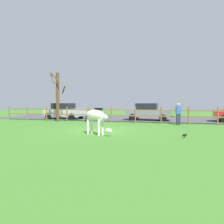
{
  "coord_description": "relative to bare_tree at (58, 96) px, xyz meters",
  "views": [
    {
      "loc": [
        4.2,
        -12.53,
        1.7
      ],
      "look_at": [
        0.57,
        0.7,
        1.08
      ],
      "focal_mm": 34.53,
      "sensor_mm": 36.0,
      "label": 1
    }
  ],
  "objects": [
    {
      "name": "parked_car_silver",
      "position": [
        -0.65,
        2.44,
        -1.44
      ],
      "size": [
        4.16,
        2.22,
        1.56
      ],
      "color": "#B7BABF",
      "rests_on": "parking_asphalt"
    },
    {
      "name": "zebra",
      "position": [
        5.94,
        -6.56,
        -1.36
      ],
      "size": [
        1.8,
        1.06,
        1.41
      ],
      "color": "white",
      "rests_on": "ground_plane"
    },
    {
      "name": "crow_on_grass",
      "position": [
        10.34,
        -6.38,
        -2.16
      ],
      "size": [
        0.21,
        0.1,
        0.2
      ],
      "color": "black",
      "rests_on": "ground_plane"
    },
    {
      "name": "parking_asphalt",
      "position": [
        5.5,
        4.69,
        -2.26
      ],
      "size": [
        28.0,
        7.4,
        0.05
      ],
      "primitive_type": "cube",
      "color": "#47474C",
      "rests_on": "ground_plane"
    },
    {
      "name": "paddock_fence",
      "position": [
        4.83,
        0.39,
        -1.53
      ],
      "size": [
        20.77,
        0.11,
        1.32
      ],
      "color": "brown",
      "rests_on": "ground_plane"
    },
    {
      "name": "visitor_near_fence",
      "position": [
        10.25,
        -0.32,
        -1.38
      ],
      "size": [
        0.41,
        0.31,
        1.64
      ],
      "color": "#232847",
      "rests_on": "ground_plane"
    },
    {
      "name": "ground_plane",
      "position": [
        5.5,
        -4.61,
        -2.29
      ],
      "size": [
        60.0,
        60.0,
        0.0
      ],
      "primitive_type": "plane",
      "color": "#3D7528"
    },
    {
      "name": "bare_tree",
      "position": [
        0.0,
        0.0,
        0.0
      ],
      "size": [
        1.55,
        1.55,
        4.39
      ],
      "color": "#513A23",
      "rests_on": "ground_plane"
    },
    {
      "name": "parked_car_grey",
      "position": [
        7.69,
        2.82,
        -1.44
      ],
      "size": [
        4.08,
        2.04,
        1.56
      ],
      "color": "slate",
      "rests_on": "parking_asphalt"
    }
  ]
}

